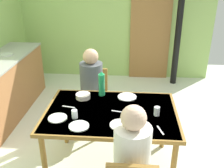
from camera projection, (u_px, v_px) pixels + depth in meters
name	position (u px, v px, depth m)	size (l,w,h in m)	color
ground_plane	(96.00, 155.00, 3.19)	(7.03, 7.03, 0.00)	silver
wall_back	(113.00, 14.00, 5.11)	(4.01, 0.10, 2.63)	#9DC369
door_wooden	(150.00, 31.00, 5.11)	(0.80, 0.05, 2.00)	olive
stove_pipe_column	(180.00, 18.00, 4.70)	(0.12, 0.12, 2.63)	black
kitchen_counter	(2.00, 89.00, 3.93)	(0.61, 2.11, 0.91)	#A76A3E
dining_table	(111.00, 117.00, 2.74)	(1.41, 0.96, 0.75)	olive
chair_far_diner	(93.00, 96.00, 3.60)	(0.40, 0.40, 0.87)	olive
person_near_diner	(132.00, 153.00, 2.05)	(0.30, 0.37, 0.77)	silver
person_far_diner	(91.00, 81.00, 3.36)	(0.30, 0.37, 0.77)	#565950
water_bottle_green_near	(102.00, 84.00, 3.01)	(0.08, 0.08, 0.30)	#269F5B
serving_bowl_center	(83.00, 96.00, 2.98)	(0.17, 0.17, 0.06)	#F2DFD2
dinner_plate_near_left	(58.00, 118.00, 2.58)	(0.19, 0.19, 0.01)	white
dinner_plate_near_right	(127.00, 97.00, 3.01)	(0.22, 0.22, 0.01)	white
dinner_plate_far_center	(79.00, 126.00, 2.45)	(0.20, 0.20, 0.01)	white
dinner_plate_far_side	(121.00, 125.00, 2.46)	(0.21, 0.21, 0.01)	white
drinking_glass_by_near_diner	(75.00, 114.00, 2.57)	(0.06, 0.06, 0.09)	silver
drinking_glass_by_far_diner	(157.00, 111.00, 2.62)	(0.06, 0.06, 0.10)	silver
cutlery_knife_near	(160.00, 130.00, 2.39)	(0.15, 0.02, 0.00)	silver
cutlery_fork_near	(118.00, 112.00, 2.70)	(0.15, 0.02, 0.00)	silver
cutlery_knife_far	(69.00, 107.00, 2.80)	(0.15, 0.02, 0.00)	silver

